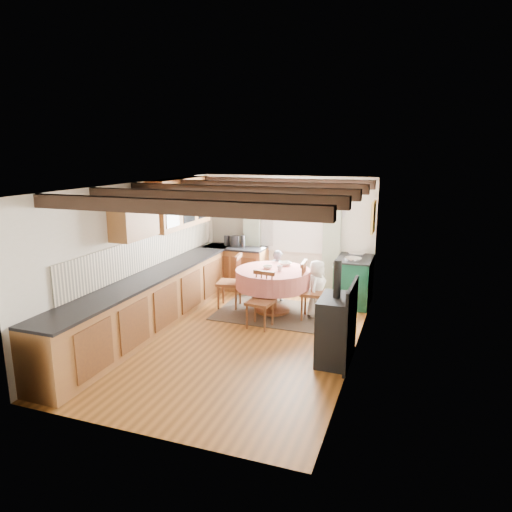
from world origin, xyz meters
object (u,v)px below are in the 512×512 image
at_px(aga_range, 354,280).
at_px(chair_right, 314,291).
at_px(cup, 280,268).
at_px(cast_iron_stove, 336,312).
at_px(chair_left, 229,281).
at_px(dining_table, 273,291).
at_px(child_right, 317,288).
at_px(child_far, 278,275).
at_px(chair_near, 260,300).

bearing_deg(aga_range, chair_right, -116.46).
bearing_deg(cup, cast_iron_stove, -51.07).
bearing_deg(cup, chair_left, 177.50).
distance_m(cast_iron_stove, cup, 2.05).
xyz_separation_m(dining_table, aga_range, (1.31, 1.02, 0.06)).
relative_size(child_right, cup, 10.39).
bearing_deg(dining_table, aga_range, 37.81).
height_order(chair_right, cup, chair_right).
distance_m(aga_range, child_right, 1.07).
height_order(aga_range, child_far, child_far).
relative_size(chair_near, chair_left, 0.92).
xyz_separation_m(child_far, child_right, (0.91, -0.61, 0.00)).
height_order(chair_near, aga_range, chair_near).
relative_size(chair_right, child_far, 1.01).
height_order(aga_range, child_right, child_right).
height_order(chair_right, child_right, chair_right).
bearing_deg(chair_near, cup, 87.34).
distance_m(chair_near, chair_right, 1.02).
bearing_deg(chair_left, chair_near, 39.59).
relative_size(chair_left, chair_right, 0.99).
distance_m(chair_right, cup, 0.72).
distance_m(dining_table, chair_near, 0.77).
bearing_deg(chair_left, dining_table, 80.01).
bearing_deg(aga_range, child_far, -167.20).
bearing_deg(chair_near, aga_range, 60.55).
relative_size(child_far, child_right, 0.99).
height_order(dining_table, cup, cup).
distance_m(chair_near, cast_iron_stove, 1.67).
height_order(aga_range, cast_iron_stove, cast_iron_stove).
distance_m(dining_table, chair_left, 0.87).
relative_size(aga_range, child_right, 0.98).
distance_m(chair_left, chair_right, 1.63).
distance_m(chair_left, child_far, 1.01).
relative_size(dining_table, aga_range, 1.34).
bearing_deg(child_right, aga_range, -24.44).
xyz_separation_m(aga_range, cast_iron_stove, (0.11, -2.64, 0.27)).
xyz_separation_m(chair_near, aga_range, (1.30, 1.78, -0.01)).
bearing_deg(child_right, cast_iron_stove, -154.89).
bearing_deg(child_far, aga_range, -147.58).
relative_size(chair_right, cast_iron_stove, 0.70).
xyz_separation_m(chair_near, cup, (0.12, 0.74, 0.38)).
height_order(chair_left, cast_iron_stove, cast_iron_stove).
bearing_deg(child_right, dining_table, 100.84).
bearing_deg(cast_iron_stove, aga_range, 92.39).
bearing_deg(child_far, child_right, 165.68).
distance_m(chair_near, cup, 0.84).
relative_size(dining_table, child_right, 1.31).
height_order(chair_near, chair_right, chair_right).
bearing_deg(cast_iron_stove, dining_table, 131.36).
bearing_deg(chair_near, child_right, 54.17).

